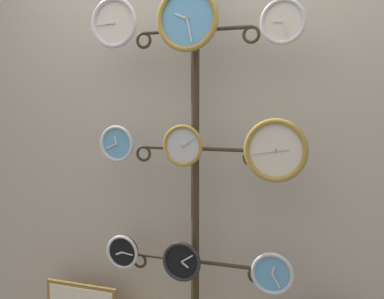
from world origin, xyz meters
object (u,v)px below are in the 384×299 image
at_px(clock_middle_left, 117,144).
at_px(clock_bottom_right, 272,273).
at_px(display_stand, 195,227).
at_px(clock_bottom_left, 123,252).
at_px(clock_top_right, 283,22).
at_px(clock_middle_right, 276,150).
at_px(clock_top_left, 114,23).
at_px(clock_top_center, 188,19).
at_px(clock_bottom_center, 182,261).
at_px(clock_middle_center, 183,146).

distance_m(clock_middle_left, clock_bottom_right, 1.06).
bearing_deg(display_stand, clock_bottom_left, -168.83).
relative_size(display_stand, clock_middle_left, 10.75).
bearing_deg(display_stand, clock_top_right, -10.28).
distance_m(clock_middle_right, clock_bottom_right, 0.61).
bearing_deg(clock_middle_right, clock_top_left, -178.35).
height_order(clock_top_center, clock_top_right, clock_top_center).
height_order(clock_bottom_center, clock_bottom_right, clock_bottom_center).
height_order(clock_middle_center, clock_middle_right, clock_middle_right).
bearing_deg(clock_middle_left, clock_top_right, -0.68).
distance_m(clock_top_center, clock_bottom_right, 1.32).
bearing_deg(clock_bottom_right, clock_bottom_left, 179.99).
xyz_separation_m(display_stand, clock_bottom_left, (-0.40, -0.08, -0.16)).
xyz_separation_m(clock_top_left, clock_middle_right, (0.85, 0.02, -0.64)).
distance_m(clock_top_right, clock_middle_center, 0.77).
relative_size(clock_top_center, clock_bottom_right, 1.51).
bearing_deg(clock_middle_right, clock_middle_center, -179.40).
bearing_deg(clock_top_right, clock_middle_left, 179.32).
bearing_deg(clock_top_right, clock_top_center, -176.20).
height_order(clock_top_left, clock_middle_right, clock_top_left).
height_order(clock_top_center, clock_middle_center, clock_top_center).
bearing_deg(clock_top_left, clock_middle_center, 2.97).
height_order(clock_middle_left, clock_middle_center, clock_middle_center).
bearing_deg(clock_bottom_left, clock_top_center, -5.12).
bearing_deg(display_stand, clock_top_left, -165.09).
distance_m(display_stand, clock_top_center, 1.08).
bearing_deg(clock_top_center, clock_top_right, 3.80).
height_order(display_stand, clock_top_center, display_stand).
relative_size(clock_top_center, clock_middle_center, 1.49).
relative_size(display_stand, clock_middle_center, 9.88).
relative_size(clock_top_right, clock_bottom_left, 1.12).
distance_m(clock_top_right, clock_middle_right, 0.60).
distance_m(clock_top_left, clock_bottom_left, 1.24).
relative_size(clock_top_right, clock_middle_right, 0.69).
xyz_separation_m(clock_top_right, clock_middle_right, (-0.02, -0.00, -0.60)).
bearing_deg(clock_bottom_right, clock_top_center, -175.30).
height_order(display_stand, clock_top_right, display_stand).
bearing_deg(clock_bottom_right, clock_middle_left, 179.62).
xyz_separation_m(display_stand, clock_middle_left, (-0.42, -0.07, 0.45)).
height_order(display_stand, clock_bottom_left, display_stand).
xyz_separation_m(clock_top_left, clock_top_center, (0.41, -0.01, -0.01)).
bearing_deg(clock_middle_right, clock_middle_left, 179.23).
xyz_separation_m(clock_middle_left, clock_bottom_center, (0.39, -0.03, -0.60)).
height_order(clock_top_right, clock_middle_left, clock_top_right).
relative_size(display_stand, clock_middle_right, 6.91).
distance_m(display_stand, clock_top_right, 1.14).
xyz_separation_m(clock_middle_center, clock_bottom_center, (-0.00, -0.01, -0.61)).
bearing_deg(clock_middle_left, clock_top_center, -5.52).
bearing_deg(clock_top_right, clock_bottom_right, 170.59).
distance_m(clock_middle_left, clock_bottom_left, 0.60).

